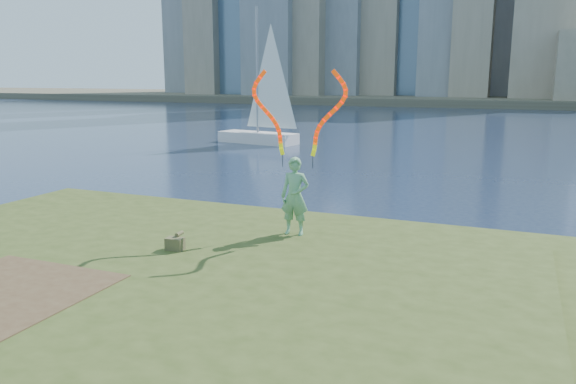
% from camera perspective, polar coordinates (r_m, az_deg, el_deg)
% --- Properties ---
extents(ground, '(320.00, 320.00, 0.00)m').
position_cam_1_polar(ground, '(12.61, -8.47, -9.74)').
color(ground, '#1B2843').
rests_on(ground, ground).
extents(grassy_knoll, '(20.00, 18.00, 0.80)m').
position_cam_1_polar(grassy_knoll, '(10.74, -14.92, -12.00)').
color(grassy_knoll, '#354418').
rests_on(grassy_knoll, ground).
extents(dirt_patch, '(3.20, 3.00, 0.02)m').
position_cam_1_polar(dirt_patch, '(11.40, -26.82, -8.93)').
color(dirt_patch, '#47331E').
rests_on(dirt_patch, grassy_knoll).
extents(far_shore, '(320.00, 40.00, 1.20)m').
position_cam_1_polar(far_shore, '(105.29, 19.30, 8.89)').
color(far_shore, '#4F4A3A').
rests_on(far_shore, ground).
extents(woman_with_ribbons, '(2.15, 0.51, 4.24)m').
position_cam_1_polar(woman_with_ribbons, '(13.44, 0.77, 1.45)').
color(woman_with_ribbons, '#12792A').
rests_on(woman_with_ribbons, grassy_knoll).
extents(canvas_bag, '(0.41, 0.46, 0.37)m').
position_cam_1_polar(canvas_bag, '(12.73, -11.37, -5.11)').
color(canvas_bag, '#454B2B').
rests_on(canvas_bag, grassy_knoll).
extents(sailboat, '(6.12, 2.84, 9.19)m').
position_cam_1_polar(sailboat, '(38.95, -2.72, 7.27)').
color(sailboat, silver).
rests_on(sailboat, ground).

